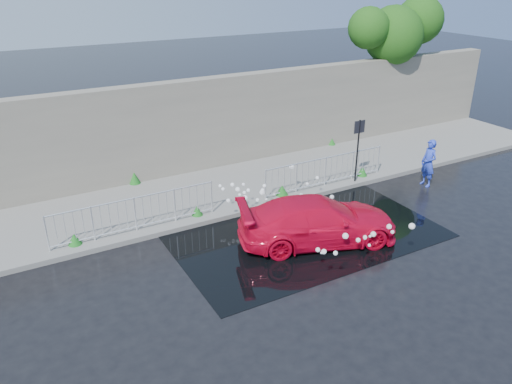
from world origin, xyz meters
TOP-DOWN VIEW (x-y plane):
  - ground at (0.00, 0.00)m, footprint 90.00×90.00m
  - pavement at (0.00, 5.00)m, footprint 30.00×4.00m
  - curb at (0.00, 3.00)m, footprint 30.00×0.25m
  - retaining_wall at (0.00, 7.20)m, footprint 30.00×0.60m
  - puddle at (0.50, 1.00)m, footprint 8.00×5.00m
  - sign_post at (4.20, 3.10)m, footprint 0.45×0.06m
  - tree at (9.69, 7.41)m, footprint 5.00×2.65m
  - railing_left at (-4.00, 3.35)m, footprint 5.05×0.05m
  - railing_right at (3.00, 3.35)m, footprint 5.05×0.05m
  - weeds at (-0.25, 4.58)m, footprint 12.17×3.93m
  - water_spray at (0.64, 1.13)m, footprint 3.71×5.49m
  - red_car at (0.54, 0.38)m, footprint 5.02×3.23m
  - person at (6.50, 1.80)m, footprint 0.48×0.68m

SIDE VIEW (x-z plane):
  - ground at x=0.00m, z-range 0.00..0.00m
  - puddle at x=0.50m, z-range 0.00..0.01m
  - pavement at x=0.00m, z-range 0.00..0.15m
  - curb at x=0.00m, z-range 0.00..0.16m
  - weeds at x=-0.25m, z-range 0.11..0.55m
  - red_car at x=0.54m, z-range 0.00..1.35m
  - water_spray at x=0.64m, z-range 0.13..1.25m
  - railing_left at x=-4.00m, z-range 0.19..1.29m
  - railing_right at x=3.00m, z-range 0.19..1.29m
  - person at x=6.50m, z-range 0.00..1.76m
  - sign_post at x=4.20m, z-range 0.47..2.97m
  - retaining_wall at x=0.00m, z-range 0.15..3.65m
  - tree at x=9.69m, z-range 1.66..7.95m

